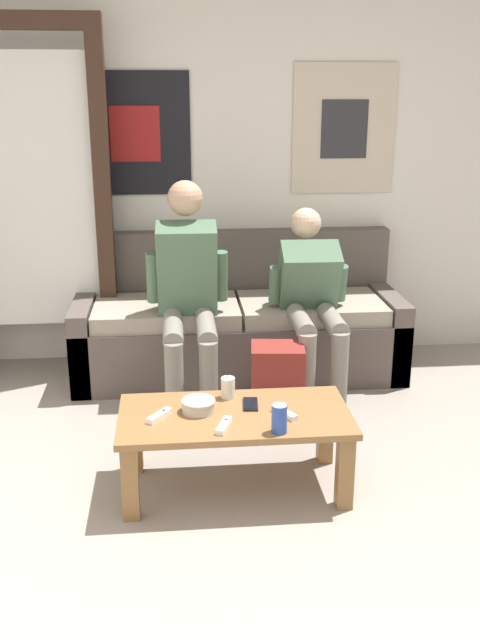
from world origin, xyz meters
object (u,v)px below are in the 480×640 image
Objects in this scene: person_seated_adult at (188,288)px; cell_phone at (250,404)px; couch at (238,328)px; game_controller_near_right at (159,416)px; ceramic_bowl at (198,405)px; game_controller_near_left at (284,413)px; person_seated_teen at (312,298)px; pillar_candle at (228,388)px; backpack at (277,387)px; game_controller_far_center at (224,426)px; drink_can_blue at (279,419)px; coffee_table at (235,428)px.

person_seated_adult is 1.02m from cell_phone.
couch reaches higher than cell_phone.
cell_phone is (0.41, 0.10, -0.01)m from game_controller_near_right.
couch reaches higher than ceramic_bowl.
game_controller_near_left reaches higher than cell_phone.
cell_phone is at bearing -115.56° from person_seated_teen.
pillar_candle is 0.14m from cell_phone.
cell_phone is at bearing -110.27° from backpack.
couch is 1.43m from ceramic_bowl.
person_seated_teen is 2.40× the size of backpack.
game_controller_near_left is at bearing 19.73° from game_controller_far_center.
person_seated_adult is at bearing -128.41° from couch.
pillar_candle is 0.32m from game_controller_near_left.
pillar_candle is 0.37m from game_controller_near_right.
person_seated_adult is at bearing 109.97° from game_controller_near_left.
couch is 1.63m from drink_can_blue.
ceramic_bowl is at bearing -124.64° from person_seated_teen.
person_seated_teen is at bearing 64.44° from cell_phone.
couch reaches higher than backpack.
person_seated_teen is at bearing -43.22° from couch.
ceramic_bowl reaches higher than coffee_table.
drink_can_blue is at bearing -63.47° from pillar_candle.
person_seated_teen reaches higher than drink_can_blue.
cell_phone is (0.08, 0.08, 0.08)m from coffee_table.
cell_phone is (-0.47, -0.97, -0.21)m from person_seated_teen.
pillar_candle is (-0.56, -0.88, -0.16)m from person_seated_teen.
game_controller_far_center is at bearing -113.85° from backpack.
ceramic_bowl is at bearing -169.44° from cell_phone.
person_seated_adult reaches higher than pillar_candle.
person_seated_adult is at bearing 99.62° from coffee_table.
ceramic_bowl is at bearing 120.14° from game_controller_far_center.
game_controller_near_right is at bearing -166.80° from cell_phone.
person_seated_teen reaches higher than ceramic_bowl.
person_seated_adult reaches higher than backpack.
cell_phone is at bearing -44.91° from pillar_candle.
person_seated_adult is 1.02m from ceramic_bowl.
couch is 14.36× the size of cell_phone.
backpack is at bearing 65.79° from coffee_table.
game_controller_far_center is at bearing -112.21° from coffee_table.
backpack reaches higher than game_controller_far_center.
coffee_table is at bearing -136.10° from cell_phone.
pillar_candle is 0.32m from game_controller_far_center.
couch is 1.43m from coffee_table.
person_seated_teen is 9.63× the size of pillar_candle.
game_controller_near_left is at bearing -106.80° from person_seated_teen.
person_seated_adult is 9.18× the size of game_controller_near_right.
person_seated_adult is at bearing -177.74° from person_seated_teen.
person_seated_teen is 1.05m from pillar_candle.
backpack reaches higher than cell_phone.
person_seated_teen is 7.24× the size of game_controller_far_center.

